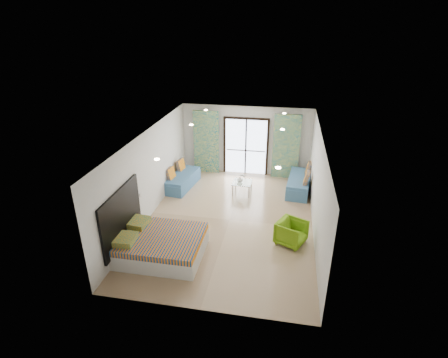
% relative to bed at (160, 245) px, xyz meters
% --- Properties ---
extents(floor, '(5.00, 7.50, 0.01)m').
position_rel_bed_xyz_m(floor, '(1.48, 2.07, -0.31)').
color(floor, '#977A5A').
rests_on(floor, ground).
extents(ceiling, '(5.00, 7.50, 0.01)m').
position_rel_bed_xyz_m(ceiling, '(1.48, 2.07, 2.39)').
color(ceiling, silver).
rests_on(ceiling, ground).
extents(wall_back, '(5.00, 0.01, 2.70)m').
position_rel_bed_xyz_m(wall_back, '(1.48, 5.82, 1.04)').
color(wall_back, silver).
rests_on(wall_back, ground).
extents(wall_front, '(5.00, 0.01, 2.70)m').
position_rel_bed_xyz_m(wall_front, '(1.48, -1.68, 1.04)').
color(wall_front, silver).
rests_on(wall_front, ground).
extents(wall_left, '(0.01, 7.50, 2.70)m').
position_rel_bed_xyz_m(wall_left, '(-1.02, 2.07, 1.04)').
color(wall_left, silver).
rests_on(wall_left, ground).
extents(wall_right, '(0.01, 7.50, 2.70)m').
position_rel_bed_xyz_m(wall_right, '(3.98, 2.07, 1.04)').
color(wall_right, silver).
rests_on(wall_right, ground).
extents(balcony_door, '(1.76, 0.08, 2.28)m').
position_rel_bed_xyz_m(balcony_door, '(1.48, 5.79, 0.95)').
color(balcony_door, black).
rests_on(balcony_door, floor).
extents(balcony_rail, '(1.52, 0.03, 0.04)m').
position_rel_bed_xyz_m(balcony_rail, '(1.48, 5.80, 0.64)').
color(balcony_rail, '#595451').
rests_on(balcony_rail, balcony_door).
extents(curtain_left, '(1.00, 0.10, 2.50)m').
position_rel_bed_xyz_m(curtain_left, '(-0.07, 5.64, 0.94)').
color(curtain_left, white).
rests_on(curtain_left, floor).
extents(curtain_right, '(1.00, 0.10, 2.50)m').
position_rel_bed_xyz_m(curtain_right, '(3.03, 5.64, 0.94)').
color(curtain_right, white).
rests_on(curtain_right, floor).
extents(downlight_a, '(0.12, 0.12, 0.02)m').
position_rel_bed_xyz_m(downlight_a, '(0.08, 0.07, 2.36)').
color(downlight_a, '#FFE0B2').
rests_on(downlight_a, ceiling).
extents(downlight_b, '(0.12, 0.12, 0.02)m').
position_rel_bed_xyz_m(downlight_b, '(2.88, 0.07, 2.36)').
color(downlight_b, '#FFE0B2').
rests_on(downlight_b, ceiling).
extents(downlight_c, '(0.12, 0.12, 0.02)m').
position_rel_bed_xyz_m(downlight_c, '(0.08, 3.07, 2.36)').
color(downlight_c, '#FFE0B2').
rests_on(downlight_c, ceiling).
extents(downlight_d, '(0.12, 0.12, 0.02)m').
position_rel_bed_xyz_m(downlight_d, '(2.88, 3.07, 2.36)').
color(downlight_d, '#FFE0B2').
rests_on(downlight_d, ceiling).
extents(downlight_e, '(0.12, 0.12, 0.02)m').
position_rel_bed_xyz_m(downlight_e, '(0.08, 5.07, 2.36)').
color(downlight_e, '#FFE0B2').
rests_on(downlight_e, ceiling).
extents(downlight_f, '(0.12, 0.12, 0.02)m').
position_rel_bed_xyz_m(downlight_f, '(2.88, 5.07, 2.36)').
color(downlight_f, '#FFE0B2').
rests_on(downlight_f, ceiling).
extents(headboard, '(0.06, 2.10, 1.50)m').
position_rel_bed_xyz_m(headboard, '(-0.98, 0.00, 0.74)').
color(headboard, black).
rests_on(headboard, floor).
extents(switch_plate, '(0.02, 0.10, 0.10)m').
position_rel_bed_xyz_m(switch_plate, '(-0.99, 1.25, 0.74)').
color(switch_plate, silver).
rests_on(switch_plate, wall_left).
extents(bed, '(2.13, 1.74, 0.74)m').
position_rel_bed_xyz_m(bed, '(0.00, 0.00, 0.00)').
color(bed, silver).
rests_on(bed, floor).
extents(daybed_left, '(0.94, 1.88, 0.89)m').
position_rel_bed_xyz_m(daybed_left, '(-0.64, 4.08, -0.03)').
color(daybed_left, '#3E6994').
rests_on(daybed_left, floor).
extents(daybed_right, '(0.92, 1.97, 0.94)m').
position_rel_bed_xyz_m(daybed_right, '(3.60, 4.53, -0.01)').
color(daybed_right, '#3E6994').
rests_on(daybed_right, floor).
extents(coffee_table, '(0.68, 0.68, 0.76)m').
position_rel_bed_xyz_m(coffee_table, '(1.60, 3.95, 0.08)').
color(coffee_table, silver).
rests_on(coffee_table, floor).
extents(vase, '(0.25, 0.26, 0.20)m').
position_rel_bed_xyz_m(vase, '(1.52, 3.94, 0.23)').
color(vase, white).
rests_on(vase, coffee_table).
extents(armchair, '(0.92, 0.94, 0.74)m').
position_rel_bed_xyz_m(armchair, '(3.34, 1.16, 0.06)').
color(armchair, '#6DA515').
rests_on(armchair, floor).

